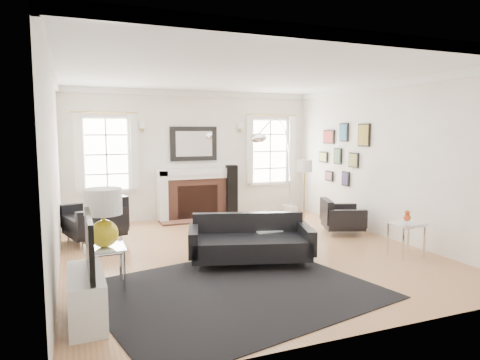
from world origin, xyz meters
name	(u,v)px	position (x,y,z in m)	size (l,w,h in m)	color
floor	(245,252)	(0.00, 0.00, 0.00)	(6.00, 6.00, 0.00)	#A76F46
back_wall	(193,155)	(0.00, 3.00, 1.40)	(5.50, 0.04, 2.80)	white
front_wall	(370,189)	(0.00, -3.00, 1.40)	(5.50, 0.04, 2.80)	white
left_wall	(54,171)	(-2.75, 0.00, 1.40)	(0.04, 6.00, 2.80)	white
right_wall	(386,160)	(2.75, 0.00, 1.40)	(0.04, 6.00, 2.80)	white
ceiling	(245,74)	(0.00, 0.00, 2.80)	(5.50, 6.00, 0.02)	white
crown_molding	(245,78)	(0.00, 0.00, 2.74)	(5.50, 6.00, 0.12)	white
fireplace	(196,195)	(0.00, 2.79, 0.54)	(1.70, 0.69, 1.11)	white
mantel_mirror	(194,144)	(0.00, 2.95, 1.65)	(1.05, 0.07, 0.75)	black
window_left	(106,154)	(-1.85, 2.95, 1.46)	(1.24, 0.15, 1.62)	white
window_right	(270,151)	(1.85, 2.95, 1.46)	(1.24, 0.15, 1.62)	white
gallery_wall	(342,150)	(2.72, 1.30, 1.53)	(0.04, 1.73, 1.29)	black
tv_unit	(87,289)	(-2.44, -1.70, 0.33)	(0.35, 1.00, 1.09)	white
area_rug	(235,290)	(-0.76, -1.51, 0.01)	(3.16, 2.64, 0.01)	black
sofa	(250,242)	(-0.15, -0.55, 0.31)	(1.92, 1.28, 0.58)	black
armchair_left	(98,220)	(-2.13, 1.58, 0.37)	(1.12, 1.20, 0.67)	black
armchair_right	(340,218)	(2.15, 0.50, 0.30)	(0.93, 0.99, 0.54)	black
coffee_table	(274,226)	(0.50, -0.02, 0.39)	(0.95, 0.95, 0.42)	silver
side_table_left	(105,255)	(-2.20, -0.86, 0.42)	(0.48, 0.48, 0.53)	silver
nesting_table	(407,230)	(2.20, -1.16, 0.42)	(0.49, 0.41, 0.54)	silver
gourd_lamp	(103,214)	(-2.20, -0.86, 0.94)	(0.45, 0.45, 0.72)	gold
orange_vase	(407,216)	(2.20, -1.16, 0.63)	(0.11, 0.11, 0.17)	#BA3C17
arc_floor_lamp	(276,164)	(1.54, 2.01, 1.22)	(1.60, 1.48, 2.26)	white
stick_floor_lamp	(305,170)	(1.60, 0.89, 1.20)	(0.28, 0.28, 1.38)	#B89940
speaker_tower	(232,191)	(0.77, 2.65, 0.59)	(0.24, 0.24, 1.18)	black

